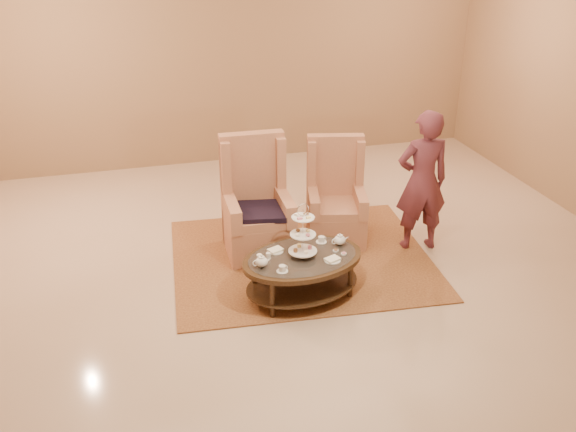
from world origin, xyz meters
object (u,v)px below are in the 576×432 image
object	(u,v)px
tea_table	(302,264)
armchair_right	(335,206)
person	(422,181)
armchair_left	(257,214)

from	to	relation	value
tea_table	armchair_right	xyz separation A→B (m)	(0.77, 1.19, 0.03)
tea_table	person	distance (m)	1.83
armchair_right	person	bearing A→B (deg)	-17.07
tea_table	person	size ratio (longest dim) A/B	0.83
tea_table	armchair_left	distance (m)	1.15
person	tea_table	bearing A→B (deg)	27.39
armchair_left	person	bearing A→B (deg)	-11.69
tea_table	armchair_left	xyz separation A→B (m)	(-0.22, 1.13, 0.08)
armchair_left	person	xyz separation A→B (m)	(1.86, -0.44, 0.38)
armchair_right	tea_table	bearing A→B (deg)	-109.60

